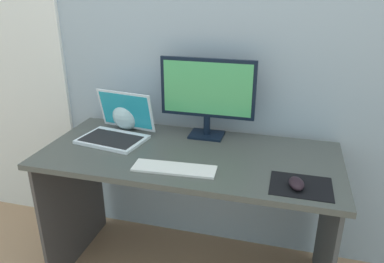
{
  "coord_description": "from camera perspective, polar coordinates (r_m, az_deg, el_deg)",
  "views": [
    {
      "loc": [
        0.44,
        -1.57,
        1.54
      ],
      "look_at": [
        0.02,
        -0.02,
        0.88
      ],
      "focal_mm": 34.63,
      "sensor_mm": 36.0,
      "label": 1
    }
  ],
  "objects": [
    {
      "name": "fishbowl",
      "position": [
        2.12,
        -9.87,
        2.54
      ],
      "size": [
        0.17,
        0.17,
        0.17
      ],
      "primitive_type": "sphere",
      "color": "silver",
      "rests_on": "desk"
    },
    {
      "name": "laptop",
      "position": [
        2.01,
        -11.49,
        0.33
      ],
      "size": [
        0.37,
        0.33,
        0.24
      ],
      "color": "white",
      "rests_on": "desk"
    },
    {
      "name": "monitor",
      "position": [
        1.93,
        2.37,
        5.86
      ],
      "size": [
        0.5,
        0.14,
        0.42
      ],
      "color": "black",
      "rests_on": "desk"
    },
    {
      "name": "door_left",
      "position": [
        2.65,
        -26.45,
        8.35
      ],
      "size": [
        0.82,
        0.02,
        2.02
      ],
      "primitive_type": "cube",
      "color": "white",
      "rests_on": "ground_plane"
    },
    {
      "name": "wall_back",
      "position": [
        2.03,
        2.51,
        13.98
      ],
      "size": [
        6.0,
        0.04,
        2.5
      ],
      "primitive_type": "cube",
      "color": "#9AABB9",
      "rests_on": "ground_plane"
    },
    {
      "name": "mouse",
      "position": [
        1.57,
        15.79,
        -7.7
      ],
      "size": [
        0.08,
        0.11,
        0.04
      ],
      "primitive_type": "ellipsoid",
      "rotation": [
        0.0,
        0.0,
        0.19
      ],
      "color": "black",
      "rests_on": "mousepad"
    },
    {
      "name": "desk",
      "position": [
        1.88,
        -0.47,
        -7.65
      ],
      "size": [
        1.45,
        0.65,
        0.76
      ],
      "color": "#454844",
      "rests_on": "ground_plane"
    },
    {
      "name": "keyboard_external",
      "position": [
        1.66,
        -2.75,
        -5.7
      ],
      "size": [
        0.38,
        0.14,
        0.01
      ],
      "primitive_type": "cube",
      "rotation": [
        0.0,
        0.0,
        0.06
      ],
      "color": "white",
      "rests_on": "desk"
    },
    {
      "name": "mousepad",
      "position": [
        1.6,
        16.43,
        -8.03
      ],
      "size": [
        0.25,
        0.2,
        0.0
      ],
      "primitive_type": "cube",
      "color": "black",
      "rests_on": "desk"
    }
  ]
}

